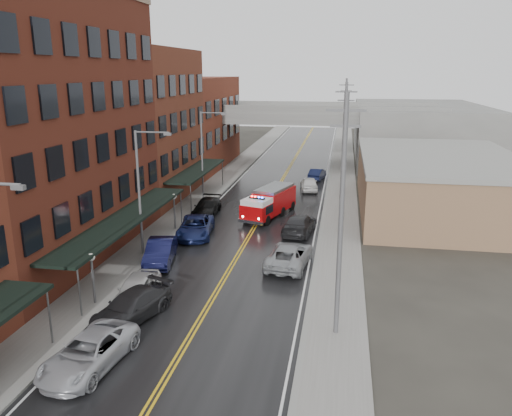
{
  "coord_description": "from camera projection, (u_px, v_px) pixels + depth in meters",
  "views": [
    {
      "loc": [
        7.14,
        -7.98,
        12.94
      ],
      "look_at": [
        0.94,
        27.34,
        3.0
      ],
      "focal_mm": 35.0,
      "sensor_mm": 36.0,
      "label": 1
    }
  ],
  "objects": [
    {
      "name": "road",
      "position": [
        250.0,
        234.0,
        40.69
      ],
      "size": [
        11.0,
        160.0,
        0.02
      ],
      "primitive_type": "cube",
      "color": "black",
      "rests_on": "ground"
    },
    {
      "name": "sidewalk_left",
      "position": [
        165.0,
        229.0,
        41.89
      ],
      "size": [
        3.0,
        160.0,
        0.15
      ],
      "primitive_type": "cube",
      "color": "slate",
      "rests_on": "ground"
    },
    {
      "name": "sidewalk_right",
      "position": [
        341.0,
        238.0,
        39.46
      ],
      "size": [
        3.0,
        160.0,
        0.15
      ],
      "primitive_type": "cube",
      "color": "slate",
      "rests_on": "ground"
    },
    {
      "name": "curb_left",
      "position": [
        184.0,
        230.0,
        41.62
      ],
      "size": [
        0.3,
        160.0,
        0.15
      ],
      "primitive_type": "cube",
      "color": "gray",
      "rests_on": "ground"
    },
    {
      "name": "curb_right",
      "position": [
        320.0,
        237.0,
        39.74
      ],
      "size": [
        0.3,
        160.0,
        0.15
      ],
      "primitive_type": "cube",
      "color": "gray",
      "rests_on": "ground"
    },
    {
      "name": "brick_building_b",
      "position": [
        39.0,
        130.0,
        33.87
      ],
      "size": [
        9.0,
        20.0,
        18.0
      ],
      "primitive_type": "cube",
      "color": "#531C16",
      "rests_on": "ground"
    },
    {
      "name": "brick_building_c",
      "position": [
        141.0,
        125.0,
        50.88
      ],
      "size": [
        9.0,
        15.0,
        15.0
      ],
      "primitive_type": "cube",
      "color": "maroon",
      "rests_on": "ground"
    },
    {
      "name": "brick_building_far",
      "position": [
        192.0,
        123.0,
        67.89
      ],
      "size": [
        9.0,
        20.0,
        12.0
      ],
      "primitive_type": "cube",
      "color": "brown",
      "rests_on": "ground"
    },
    {
      "name": "tan_building",
      "position": [
        437.0,
        185.0,
        46.85
      ],
      "size": [
        14.0,
        22.0,
        5.0
      ],
      "primitive_type": "cube",
      "color": "#91684E",
      "rests_on": "ground"
    },
    {
      "name": "right_far_block",
      "position": [
        417.0,
        132.0,
        74.6
      ],
      "size": [
        18.0,
        30.0,
        8.0
      ],
      "primitive_type": "cube",
      "color": "slate",
      "rests_on": "ground"
    },
    {
      "name": "awning_1",
      "position": [
        125.0,
        219.0,
        34.5
      ],
      "size": [
        2.6,
        18.0,
        3.09
      ],
      "color": "black",
      "rests_on": "ground"
    },
    {
      "name": "awning_2",
      "position": [
        197.0,
        171.0,
        51.11
      ],
      "size": [
        2.6,
        13.0,
        3.09
      ],
      "color": "black",
      "rests_on": "ground"
    },
    {
      "name": "globe_lamp_1",
      "position": [
        92.0,
        267.0,
        27.86
      ],
      "size": [
        0.44,
        0.44,
        3.12
      ],
      "color": "#59595B",
      "rests_on": "ground"
    },
    {
      "name": "globe_lamp_2",
      "position": [
        174.0,
        203.0,
        41.15
      ],
      "size": [
        0.44,
        0.44,
        3.12
      ],
      "color": "#59595B",
      "rests_on": "ground"
    },
    {
      "name": "street_lamp_1",
      "position": [
        142.0,
        185.0,
        34.71
      ],
      "size": [
        2.64,
        0.22,
        9.0
      ],
      "color": "#59595B",
      "rests_on": "ground"
    },
    {
      "name": "street_lamp_2",
      "position": [
        204.0,
        150.0,
        49.9
      ],
      "size": [
        2.64,
        0.22,
        9.0
      ],
      "color": "#59595B",
      "rests_on": "ground"
    },
    {
      "name": "utility_pole_0",
      "position": [
        341.0,
        215.0,
        23.58
      ],
      "size": [
        1.8,
        0.24,
        12.0
      ],
      "color": "#59595B",
      "rests_on": "ground"
    },
    {
      "name": "utility_pole_1",
      "position": [
        344.0,
        151.0,
        42.56
      ],
      "size": [
        1.8,
        0.24,
        12.0
      ],
      "color": "#59595B",
      "rests_on": "ground"
    },
    {
      "name": "utility_pole_2",
      "position": [
        345.0,
        126.0,
        61.54
      ],
      "size": [
        1.8,
        0.24,
        12.0
      ],
      "color": "#59595B",
      "rests_on": "ground"
    },
    {
      "name": "overpass",
      "position": [
        292.0,
        122.0,
        69.47
      ],
      "size": [
        40.0,
        10.0,
        7.5
      ],
      "color": "slate",
      "rests_on": "ground"
    },
    {
      "name": "fire_truck",
      "position": [
        269.0,
        202.0,
        45.16
      ],
      "size": [
        4.44,
        7.47,
        2.6
      ],
      "rotation": [
        0.0,
        0.0,
        -0.31
      ],
      "color": "#A4070A",
      "rests_on": "ground"
    },
    {
      "name": "parked_car_left_2",
      "position": [
        89.0,
        352.0,
        22.31
      ],
      "size": [
        3.13,
        5.64,
        1.49
      ],
      "primitive_type": "imported",
      "rotation": [
        0.0,
        0.0,
        -0.12
      ],
      "color": "#AEB0B6",
      "rests_on": "ground"
    },
    {
      "name": "parked_car_left_3",
      "position": [
        132.0,
        307.0,
        26.6
      ],
      "size": [
        3.64,
        5.63,
        1.52
      ],
      "primitive_type": "imported",
      "rotation": [
        0.0,
        0.0,
        -0.32
      ],
      "color": "#232325",
      "rests_on": "ground"
    },
    {
      "name": "parked_car_left_4",
      "position": [
        137.0,
        289.0,
        28.66
      ],
      "size": [
        2.11,
        4.69,
        1.57
      ],
      "primitive_type": "imported",
      "rotation": [
        0.0,
        0.0,
        0.06
      ],
      "color": "#B7B7B7",
      "rests_on": "ground"
    },
    {
      "name": "parked_car_left_5",
      "position": [
        160.0,
        252.0,
        34.48
      ],
      "size": [
        2.64,
        5.19,
        1.63
      ],
      "primitive_type": "imported",
      "rotation": [
        0.0,
        0.0,
        0.19
      ],
      "color": "black",
      "rests_on": "ground"
    },
    {
      "name": "parked_car_left_6",
      "position": [
        196.0,
        227.0,
        40.06
      ],
      "size": [
        3.37,
        5.9,
        1.55
      ],
      "primitive_type": "imported",
      "rotation": [
        0.0,
        0.0,
        0.15
      ],
      "color": "#131C49",
      "rests_on": "ground"
    },
    {
      "name": "parked_car_left_7",
      "position": [
        207.0,
        207.0,
        45.89
      ],
      "size": [
        2.27,
        5.16,
        1.48
      ],
      "primitive_type": "imported",
      "rotation": [
        0.0,
        0.0,
        0.04
      ],
      "color": "black",
      "rests_on": "ground"
    },
    {
      "name": "parked_car_right_0",
      "position": [
        289.0,
        255.0,
        33.96
      ],
      "size": [
        3.16,
        5.81,
        1.54
      ],
      "primitive_type": "imported",
      "rotation": [
        0.0,
        0.0,
        3.03
      ],
      "color": "gray",
      "rests_on": "ground"
    },
    {
      "name": "parked_car_right_1",
      "position": [
        299.0,
        224.0,
        40.78
      ],
      "size": [
        2.84,
        5.64,
        1.57
      ],
      "primitive_type": "imported",
      "rotation": [
        0.0,
        0.0,
        3.02
      ],
      "color": "#242426",
      "rests_on": "ground"
    },
    {
      "name": "parked_car_right_2",
      "position": [
        309.0,
        184.0,
        55.27
      ],
      "size": [
        2.43,
        4.73,
        1.54
      ],
      "primitive_type": "imported",
      "rotation": [
        0.0,
        0.0,
        3.28
      ],
      "color": "silver",
      "rests_on": "ground"
    },
    {
      "name": "parked_car_right_3",
      "position": [
        317.0,
        174.0,
        60.89
      ],
      "size": [
        2.13,
        4.37,
        1.38
      ],
      "primitive_type": "imported",
      "rotation": [
        0.0,
        0.0,
        2.98
      ],
      "color": "black",
      "rests_on": "ground"
    }
  ]
}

